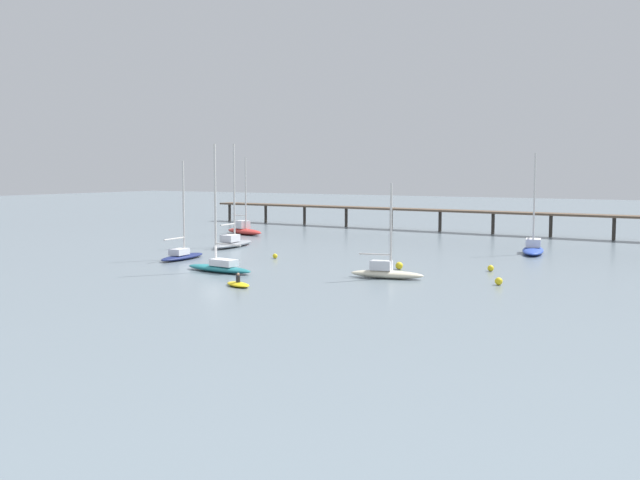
{
  "coord_description": "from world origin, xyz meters",
  "views": [
    {
      "loc": [
        45.62,
        -55.18,
        9.64
      ],
      "look_at": [
        0.0,
        19.31,
        1.5
      ],
      "focal_mm": 42.6,
      "sensor_mm": 36.0,
      "label": 1
    }
  ],
  "objects_px": {
    "pier": "(555,209)",
    "mooring_buoy_near": "(399,266)",
    "sailboat_red": "(244,229)",
    "sailboat_blue": "(533,247)",
    "mooring_buoy_outer": "(491,268)",
    "dinghy_yellow": "(238,284)",
    "sailboat_gray": "(232,241)",
    "sailboat_cream": "(386,271)",
    "mooring_buoy_mid": "(275,256)",
    "sailboat_teal": "(220,265)",
    "mooring_buoy_inner": "(499,281)",
    "sailboat_navy": "(182,254)"
  },
  "relations": [
    {
      "from": "pier",
      "to": "mooring_buoy_near",
      "type": "distance_m",
      "value": 43.64
    },
    {
      "from": "pier",
      "to": "sailboat_red",
      "type": "height_order",
      "value": "sailboat_red"
    },
    {
      "from": "sailboat_blue",
      "to": "mooring_buoy_outer",
      "type": "distance_m",
      "value": 17.45
    },
    {
      "from": "dinghy_yellow",
      "to": "mooring_buoy_near",
      "type": "relative_size",
      "value": 4.52
    },
    {
      "from": "sailboat_gray",
      "to": "sailboat_cream",
      "type": "bearing_deg",
      "value": -26.87
    },
    {
      "from": "sailboat_gray",
      "to": "mooring_buoy_outer",
      "type": "bearing_deg",
      "value": -8.35
    },
    {
      "from": "sailboat_gray",
      "to": "mooring_buoy_near",
      "type": "xyz_separation_m",
      "value": [
        26.91,
        -8.37,
        -0.37
      ]
    },
    {
      "from": "sailboat_gray",
      "to": "mooring_buoy_mid",
      "type": "bearing_deg",
      "value": -32.23
    },
    {
      "from": "pier",
      "to": "mooring_buoy_mid",
      "type": "xyz_separation_m",
      "value": [
        -19.17,
        -42.21,
        -3.81
      ]
    },
    {
      "from": "sailboat_teal",
      "to": "sailboat_red",
      "type": "xyz_separation_m",
      "value": [
        -23.34,
        34.52,
        0.08
      ]
    },
    {
      "from": "mooring_buoy_near",
      "to": "mooring_buoy_outer",
      "type": "bearing_deg",
      "value": 21.95
    },
    {
      "from": "sailboat_red",
      "to": "mooring_buoy_near",
      "type": "xyz_separation_m",
      "value": [
        36.93,
        -23.94,
        -0.41
      ]
    },
    {
      "from": "sailboat_cream",
      "to": "mooring_buoy_inner",
      "type": "height_order",
      "value": "sailboat_cream"
    },
    {
      "from": "sailboat_gray",
      "to": "pier",
      "type": "bearing_deg",
      "value": 48.72
    },
    {
      "from": "sailboat_teal",
      "to": "sailboat_red",
      "type": "height_order",
      "value": "sailboat_teal"
    },
    {
      "from": "mooring_buoy_outer",
      "to": "mooring_buoy_inner",
      "type": "xyz_separation_m",
      "value": [
        3.42,
        -7.99,
        0.03
      ]
    },
    {
      "from": "sailboat_navy",
      "to": "mooring_buoy_near",
      "type": "xyz_separation_m",
      "value": [
        23.4,
        4.89,
        -0.27
      ]
    },
    {
      "from": "sailboat_red",
      "to": "mooring_buoy_near",
      "type": "relative_size",
      "value": 15.84
    },
    {
      "from": "mooring_buoy_mid",
      "to": "mooring_buoy_inner",
      "type": "distance_m",
      "value": 27.48
    },
    {
      "from": "sailboat_gray",
      "to": "mooring_buoy_near",
      "type": "height_order",
      "value": "sailboat_gray"
    },
    {
      "from": "pier",
      "to": "sailboat_navy",
      "type": "height_order",
      "value": "sailboat_navy"
    },
    {
      "from": "sailboat_blue",
      "to": "sailboat_teal",
      "type": "bearing_deg",
      "value": -123.54
    },
    {
      "from": "sailboat_blue",
      "to": "sailboat_navy",
      "type": "height_order",
      "value": "sailboat_blue"
    },
    {
      "from": "dinghy_yellow",
      "to": "mooring_buoy_outer",
      "type": "distance_m",
      "value": 24.8
    },
    {
      "from": "sailboat_cream",
      "to": "sailboat_navy",
      "type": "height_order",
      "value": "sailboat_navy"
    },
    {
      "from": "dinghy_yellow",
      "to": "sailboat_blue",
      "type": "bearing_deg",
      "value": 69.75
    },
    {
      "from": "sailboat_cream",
      "to": "sailboat_navy",
      "type": "xyz_separation_m",
      "value": [
        -25.01,
        1.19,
        -0.02
      ]
    },
    {
      "from": "mooring_buoy_mid",
      "to": "mooring_buoy_inner",
      "type": "bearing_deg",
      "value": -12.31
    },
    {
      "from": "sailboat_teal",
      "to": "sailboat_cream",
      "type": "bearing_deg",
      "value": 16.49
    },
    {
      "from": "mooring_buoy_inner",
      "to": "mooring_buoy_near",
      "type": "bearing_deg",
      "value": 157.46
    },
    {
      "from": "mooring_buoy_outer",
      "to": "mooring_buoy_inner",
      "type": "distance_m",
      "value": 8.69
    },
    {
      "from": "pier",
      "to": "sailboat_navy",
      "type": "bearing_deg",
      "value": -119.41
    },
    {
      "from": "dinghy_yellow",
      "to": "mooring_buoy_near",
      "type": "distance_m",
      "value": 18.02
    },
    {
      "from": "mooring_buoy_near",
      "to": "mooring_buoy_mid",
      "type": "bearing_deg",
      "value": 175.89
    },
    {
      "from": "sailboat_teal",
      "to": "mooring_buoy_outer",
      "type": "height_order",
      "value": "sailboat_teal"
    },
    {
      "from": "mooring_buoy_mid",
      "to": "mooring_buoy_near",
      "type": "bearing_deg",
      "value": -4.11
    },
    {
      "from": "mooring_buoy_near",
      "to": "mooring_buoy_mid",
      "type": "relative_size",
      "value": 1.33
    },
    {
      "from": "sailboat_navy",
      "to": "sailboat_blue",
      "type": "bearing_deg",
      "value": 39.93
    },
    {
      "from": "sailboat_cream",
      "to": "sailboat_teal",
      "type": "relative_size",
      "value": 0.7
    },
    {
      "from": "sailboat_red",
      "to": "pier",
      "type": "bearing_deg",
      "value": 25.46
    },
    {
      "from": "sailboat_cream",
      "to": "dinghy_yellow",
      "type": "relative_size",
      "value": 2.6
    },
    {
      "from": "pier",
      "to": "sailboat_cream",
      "type": "bearing_deg",
      "value": -92.51
    },
    {
      "from": "mooring_buoy_mid",
      "to": "dinghy_yellow",
      "type": "bearing_deg",
      "value": -63.95
    },
    {
      "from": "mooring_buoy_outer",
      "to": "sailboat_red",
      "type": "bearing_deg",
      "value": 155.27
    },
    {
      "from": "sailboat_cream",
      "to": "sailboat_gray",
      "type": "relative_size",
      "value": 0.66
    },
    {
      "from": "mooring_buoy_mid",
      "to": "mooring_buoy_inner",
      "type": "relative_size",
      "value": 0.83
    },
    {
      "from": "sailboat_gray",
      "to": "mooring_buoy_inner",
      "type": "relative_size",
      "value": 19.66
    },
    {
      "from": "mooring_buoy_outer",
      "to": "mooring_buoy_mid",
      "type": "height_order",
      "value": "mooring_buoy_outer"
    },
    {
      "from": "mooring_buoy_inner",
      "to": "sailboat_gray",
      "type": "bearing_deg",
      "value": 161.12
    },
    {
      "from": "mooring_buoy_inner",
      "to": "sailboat_blue",
      "type": "bearing_deg",
      "value": 99.69
    }
  ]
}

